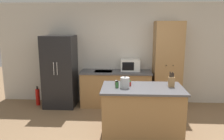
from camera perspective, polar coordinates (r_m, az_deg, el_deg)
The scene contains 12 objects.
wall_back at distance 5.75m, azimuth 5.98°, elevation 4.25°, with size 7.20×0.06×2.60m.
refrigerator at distance 5.65m, azimuth -13.36°, elevation -0.32°, with size 0.76×0.75×1.79m.
back_counter at distance 5.59m, azimuth 0.98°, elevation -4.81°, with size 1.78×0.64×0.90m.
pantry_cabinet at distance 5.57m, azimuth 14.21°, elevation 1.26°, with size 0.67×0.60×2.13m.
kitchen_island at distance 4.18m, azimuth 7.79°, elevation -10.52°, with size 1.48×0.86×0.92m.
microwave at distance 5.56m, azimuth 4.78°, elevation 1.31°, with size 0.48×0.36×0.29m.
knife_block at distance 4.13m, azimuth 15.25°, elevation -2.95°, with size 0.11×0.07×0.29m.
spice_bottle_tall_dark at distance 3.96m, azimuth 1.32°, elevation -3.77°, with size 0.06×0.06×0.13m.
spice_bottle_short_red at distance 4.08m, azimuth 4.64°, elevation -3.54°, with size 0.06×0.06×0.09m.
spice_bottle_amber_oil at distance 4.14m, azimuth 1.11°, elevation -3.33°, with size 0.06×0.06×0.09m.
kettle at distance 3.94m, azimuth 3.39°, elevation -3.29°, with size 0.17×0.17×0.22m.
fire_extinguisher at distance 5.99m, azimuth -18.80°, elevation -6.62°, with size 0.10×0.10×0.50m.
Camera 1 is at (-0.29, -3.36, 2.03)m, focal length 35.00 mm.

